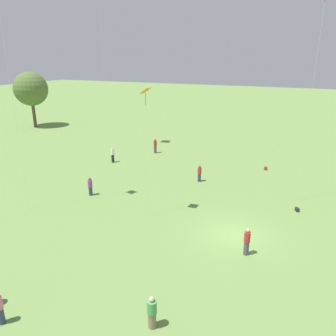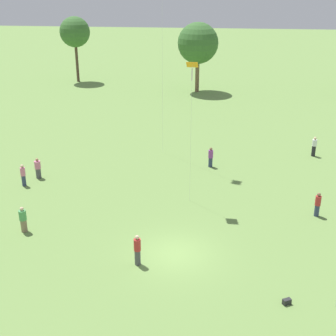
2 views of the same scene
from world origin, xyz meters
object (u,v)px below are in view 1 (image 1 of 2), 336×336
person_5 (199,173)px  person_9 (247,242)px  person_7 (152,313)px  person_8 (155,146)px  picnic_bag_1 (266,168)px  person_3 (90,186)px  person_4 (113,155)px  kite_0 (146,98)px  picnic_bag_0 (297,210)px

person_5 → person_9: 12.85m
person_7 → person_8: person_8 is taller
person_5 → picnic_bag_1: person_5 is taller
person_3 → person_8: 14.58m
person_3 → person_8: bearing=-138.5°
person_4 → picnic_bag_1: 17.46m
person_9 → person_4: bearing=105.9°
person_4 → kite_0: (-10.28, -9.98, 8.25)m
picnic_bag_0 → person_9: bearing=161.9°
person_7 → person_9: bearing=-133.7°
person_7 → person_8: size_ratio=0.91×
person_7 → kite_0: bearing=-85.5°
person_9 → picnic_bag_1: 17.20m
person_9 → kite_0: size_ratio=0.19×
person_7 → person_5: bearing=-101.4°
person_8 → picnic_bag_1: size_ratio=4.92×
person_9 → person_8: bearing=90.8°
person_3 → person_9: 15.09m
picnic_bag_1 → picnic_bag_0: bearing=-157.6°
person_3 → picnic_bag_0: bearing=142.5°
person_9 → kite_0: kite_0 is taller
person_5 → person_9: (-10.88, -6.84, 0.08)m
picnic_bag_1 → person_3: bearing=135.3°
picnic_bag_0 → picnic_bag_1: picnic_bag_1 is taller
person_5 → person_7: person_7 is taller
person_9 → picnic_bag_1: (17.14, 1.29, -0.73)m
person_8 → person_9: bearing=-73.0°
person_5 → person_7: 18.98m
person_3 → kite_0: kite_0 is taller
person_5 → person_9: size_ratio=0.92×
kite_0 → picnic_bag_0: bearing=164.1°
person_8 → picnic_bag_0: bearing=-53.2°
person_3 → picnic_bag_1: 19.00m
person_9 → picnic_bag_0: person_9 is taller
person_4 → person_8: size_ratio=0.94×
person_7 → person_8: 28.75m
picnic_bag_0 → person_5: bearing=71.9°
person_9 → picnic_bag_1: bearing=55.0°
person_5 → picnic_bag_1: size_ratio=4.45×
picnic_bag_1 → person_8: bearing=85.7°
person_8 → picnic_bag_1: 14.10m
person_8 → person_5: bearing=-63.8°
person_3 → kite_0: bearing=117.5°
person_4 → person_9: bearing=-93.3°
person_3 → picnic_bag_1: (13.50, -13.35, -0.66)m
kite_0 → person_4: bearing=-88.8°
person_9 → kite_0: 11.80m
person_7 → kite_0: 14.06m
person_8 → person_4: bearing=-139.7°
person_9 → person_5: bearing=82.8°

